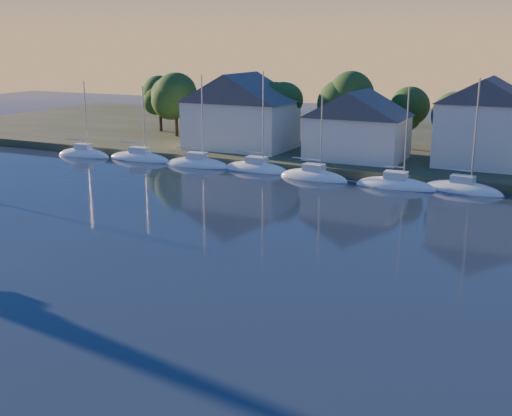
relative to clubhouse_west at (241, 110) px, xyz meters
The scene contains 7 objects.
shoreline_land 28.43m from the clubhouse_west, 37.69° to the left, with size 160.00×50.00×2.00m, color #2B3720.
wooden_dock 23.56m from the clubhouse_west, 15.26° to the right, with size 120.00×3.00×1.00m, color brown.
clubhouse_west is the anchor object (origin of this frame).
clubhouse_centre 16.05m from the clubhouse_west, ahead, with size 11.55×8.40×8.08m.
clubhouse_east 30.02m from the clubhouse_west, ahead, with size 10.50×8.40×9.80m.
tree_line 24.55m from the clubhouse_west, 11.77° to the left, with size 93.40×5.40×8.90m.
moored_fleet 20.96m from the clubhouse_west, 26.56° to the right, with size 79.50×2.40×12.05m.
Camera 1 is at (16.50, -15.81, 14.63)m, focal length 45.00 mm.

